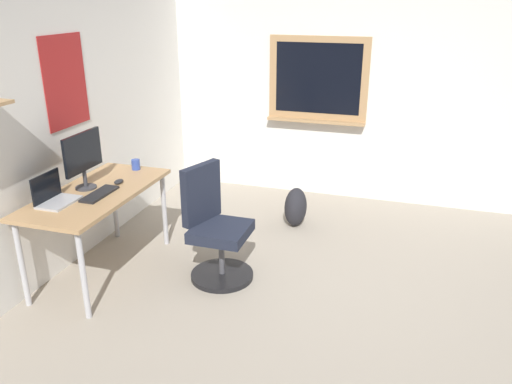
% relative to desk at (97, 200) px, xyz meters
% --- Properties ---
extents(ground_plane, '(5.20, 5.20, 0.00)m').
position_rel_desk_xyz_m(ground_plane, '(-0.03, -2.04, -0.66)').
color(ground_plane, '#9E9384').
rests_on(ground_plane, ground).
extents(wall_back, '(5.00, 0.30, 2.60)m').
position_rel_desk_xyz_m(wall_back, '(-0.04, 0.40, 0.64)').
color(wall_back, silver).
rests_on(wall_back, ground).
extents(wall_right, '(0.22, 5.00, 2.60)m').
position_rel_desk_xyz_m(wall_right, '(2.41, -2.02, 0.64)').
color(wall_right, silver).
rests_on(wall_right, ground).
extents(desk, '(1.36, 0.65, 0.73)m').
position_rel_desk_xyz_m(desk, '(0.00, 0.00, 0.00)').
color(desk, tan).
rests_on(desk, ground).
extents(office_chair, '(0.53, 0.55, 0.95)m').
position_rel_desk_xyz_m(office_chair, '(0.22, -0.93, -0.25)').
color(office_chair, black).
rests_on(office_chair, ground).
extents(laptop, '(0.31, 0.21, 0.23)m').
position_rel_desk_xyz_m(laptop, '(-0.31, 0.15, 0.13)').
color(laptop, '#ADAFB5').
rests_on(laptop, desk).
extents(monitor_primary, '(0.46, 0.17, 0.46)m').
position_rel_desk_xyz_m(monitor_primary, '(0.03, 0.11, 0.34)').
color(monitor_primary, '#38383D').
rests_on(monitor_primary, desk).
extents(keyboard, '(0.37, 0.13, 0.02)m').
position_rel_desk_xyz_m(keyboard, '(-0.07, -0.08, 0.08)').
color(keyboard, black).
rests_on(keyboard, desk).
extents(computer_mouse, '(0.10, 0.06, 0.03)m').
position_rel_desk_xyz_m(computer_mouse, '(0.21, -0.08, 0.09)').
color(computer_mouse, '#262628').
rests_on(computer_mouse, desk).
extents(coffee_mug, '(0.08, 0.08, 0.09)m').
position_rel_desk_xyz_m(coffee_mug, '(0.58, -0.03, 0.12)').
color(coffee_mug, '#334CA5').
rests_on(coffee_mug, desk).
extents(backpack, '(0.32, 0.22, 0.40)m').
position_rel_desk_xyz_m(backpack, '(1.40, -1.33, -0.46)').
color(backpack, '#232328').
rests_on(backpack, ground).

